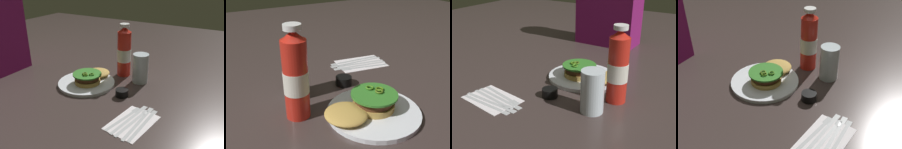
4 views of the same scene
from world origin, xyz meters
The scene contains 12 objects.
ground_plane centered at (0.00, 0.00, 0.00)m, with size 3.00×3.00×0.00m, color #3C302E.
dinner_plate centered at (0.08, 0.06, 0.01)m, with size 0.26×0.26×0.01m, color white.
burger_sandwich centered at (0.11, 0.05, 0.03)m, with size 0.22×0.13×0.05m.
ketchup_bottle centered at (0.26, -0.04, 0.12)m, with size 0.07×0.07×0.26m.
water_glass centered at (0.23, -0.14, 0.07)m, with size 0.07×0.07×0.14m, color silver.
condiment_cup centered at (0.06, -0.13, 0.01)m, with size 0.05×0.05×0.03m, color black.
napkin centered at (-0.09, -0.25, 0.00)m, with size 0.19×0.13×0.00m, color white.
steak_knife centered at (-0.07, -0.29, 0.00)m, with size 0.21×0.03×0.00m.
butter_knife centered at (-0.06, -0.27, 0.00)m, with size 0.23×0.02×0.00m.
spoon_utensil centered at (-0.06, -0.26, 0.00)m, with size 0.20×0.05×0.00m.
table_knife centered at (-0.06, -0.24, 0.00)m, with size 0.22×0.05×0.00m.
fork_utensil centered at (-0.06, -0.22, 0.00)m, with size 0.19×0.06×0.00m.
Camera 4 is at (-0.67, -0.44, 0.63)m, focal length 45.30 mm.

